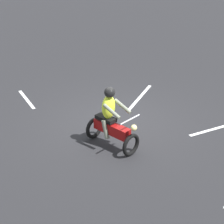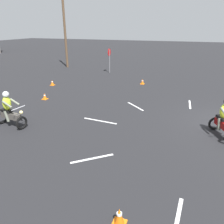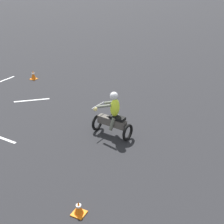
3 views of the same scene
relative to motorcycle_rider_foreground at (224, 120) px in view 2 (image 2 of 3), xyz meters
name	(u,v)px [view 2 (image 2 of 3)]	position (x,y,z in m)	size (l,w,h in m)	color
motorcycle_rider_foreground	(224,120)	(0.00, 0.00, 0.00)	(1.54, 1.12, 1.66)	black
motorcycle_rider_background	(10,111)	(-2.26, 9.00, 0.00)	(0.82, 1.55, 1.66)	black
stop_sign	(109,56)	(10.84, 9.16, 0.91)	(0.70, 0.08, 2.30)	slate
traffic_cone_near_left	(52,83)	(4.71, 11.58, -0.53)	(0.32, 0.32, 0.41)	orange
traffic_cone_near_right	(119,217)	(-5.65, 2.64, -0.50)	(0.32, 0.32, 0.47)	orange
traffic_cone_mid_center	(45,96)	(1.58, 10.00, -0.54)	(0.32, 0.32, 0.38)	orange
traffic_cone_mid_left	(142,82)	(7.48, 5.08, -0.54)	(0.32, 0.32, 0.39)	orange
lane_stripe_e	(190,104)	(3.70, 1.36, -0.72)	(0.10, 1.53, 0.01)	silver
lane_stripe_ne	(135,106)	(2.28, 4.30, -0.72)	(0.10, 1.56, 0.01)	silver
lane_stripe_n	(100,121)	(-0.33, 5.40, -0.72)	(0.10, 1.77, 0.01)	silver
lane_stripe_nw	(92,158)	(-3.41, 4.38, -0.72)	(0.10, 1.55, 0.01)	silver
lane_stripe_w	(178,215)	(-4.92, 1.36, -0.72)	(0.10, 1.22, 0.01)	silver
utility_pole_near	(65,28)	(12.06, 14.63, 3.39)	(0.24, 0.24, 8.23)	brown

